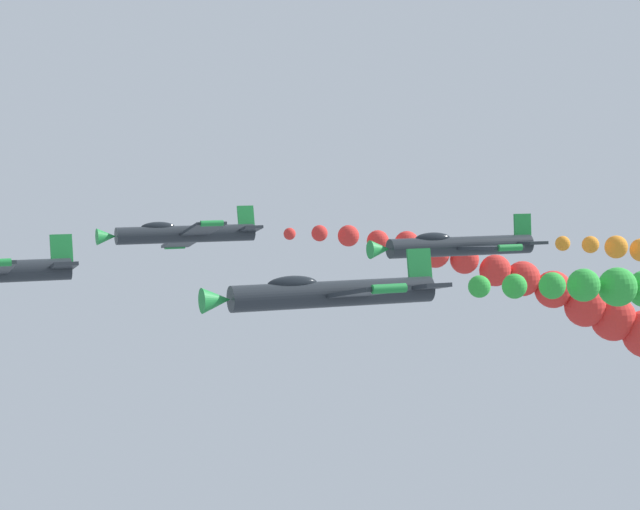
{
  "coord_description": "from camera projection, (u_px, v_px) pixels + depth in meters",
  "views": [
    {
      "loc": [
        -51.08,
        20.56,
        81.85
      ],
      "look_at": [
        0.0,
        0.0,
        76.51
      ],
      "focal_mm": 62.86,
      "sensor_mm": 36.0,
      "label": 1
    }
  ],
  "objects": [
    {
      "name": "airplane_right_inner",
      "position": [
        183.0,
        234.0,
        71.43
      ],
      "size": [
        9.38,
        10.35,
        3.11
      ],
      "rotation": [
        0.0,
        0.23,
        0.0
      ],
      "color": "#23282D"
    },
    {
      "name": "smoke_trail_right_inner",
      "position": [
        562.0,
        299.0,
        78.2
      ],
      "size": [
        7.8,
        26.79,
        9.62
      ],
      "color": "red"
    },
    {
      "name": "airplane_left_outer",
      "position": [
        458.0,
        246.0,
        63.64
      ],
      "size": [
        9.56,
        10.35,
        2.45
      ],
      "rotation": [
        0.0,
        0.08,
        0.0
      ],
      "color": "#23282D"
    },
    {
      "name": "airplane_left_inner",
      "position": [
        330.0,
        293.0,
        46.67
      ],
      "size": [
        9.46,
        10.35,
        2.9
      ],
      "rotation": [
        0.0,
        0.18,
        0.0
      ],
      "color": "#23282D"
    }
  ]
}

